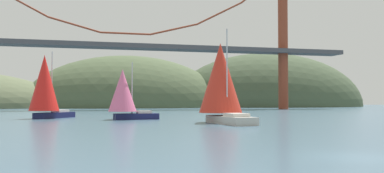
{
  "coord_description": "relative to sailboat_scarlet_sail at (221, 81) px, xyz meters",
  "views": [
    {
      "loc": [
        -12.19,
        -16.61,
        2.6
      ],
      "look_at": [
        0.0,
        28.51,
        4.08
      ],
      "focal_mm": 39.74,
      "sensor_mm": 36.0,
      "label": 1
    }
  ],
  "objects": [
    {
      "name": "ground_plane",
      "position": [
        -3.66,
        -29.19,
        -4.71
      ],
      "size": [
        360.0,
        360.0,
        0.0
      ],
      "primitive_type": "plane",
      "color": "#426075"
    },
    {
      "name": "headland_right",
      "position": [
        56.34,
        105.81,
        -4.71
      ],
      "size": [
        78.53,
        44.0,
        41.6
      ],
      "primitive_type": "ellipsoid",
      "color": "#425138",
      "rests_on": "ground_plane"
    },
    {
      "name": "headland_center",
      "position": [
        1.34,
        105.81,
        -4.71
      ],
      "size": [
        71.6,
        44.0,
        36.63
      ],
      "primitive_type": "ellipsoid",
      "color": "#4C5B3D",
      "rests_on": "ground_plane"
    },
    {
      "name": "suspension_bridge",
      "position": [
        -3.66,
        65.81,
        13.51
      ],
      "size": [
        126.71,
        6.0,
        40.38
      ],
      "color": "brown",
      "rests_on": "ground_plane"
    },
    {
      "name": "sailboat_scarlet_sail",
      "position": [
        0.0,
        0.0,
        0.0
      ],
      "size": [
        5.26,
        9.6,
        10.5
      ],
      "color": "#B7B2A8",
      "rests_on": "ground_plane"
    },
    {
      "name": "sailboat_pink_spinnaker",
      "position": [
        -9.89,
        10.64,
        -1.22
      ],
      "size": [
        6.92,
        4.08,
        7.62
      ],
      "color": "#191E4C",
      "rests_on": "ground_plane"
    },
    {
      "name": "sailboat_red_spinnaker",
      "position": [
        -20.19,
        16.59,
        -0.08
      ],
      "size": [
        7.03,
        8.07,
        9.5
      ],
      "color": "#191E4C",
      "rests_on": "ground_plane"
    }
  ]
}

